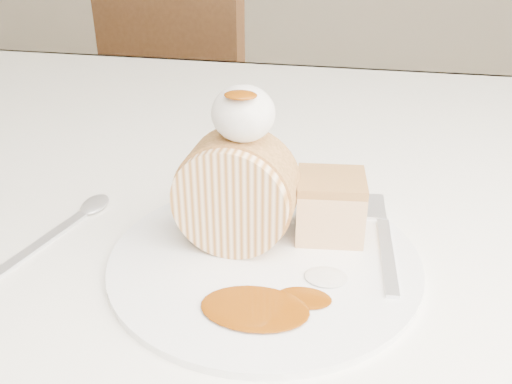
# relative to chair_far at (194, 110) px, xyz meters

# --- Properties ---
(table) EXTENTS (1.40, 0.90, 0.75)m
(table) POSITION_rel_chair_far_xyz_m (0.34, -0.80, 0.15)
(table) COLOR white
(table) RESTS_ON ground
(chair_far) EXTENTS (0.52, 0.52, 0.89)m
(chair_far) POSITION_rel_chair_far_xyz_m (0.00, 0.00, 0.00)
(chair_far) COLOR brown
(chair_far) RESTS_ON ground
(plate) EXTENTS (0.32, 0.32, 0.01)m
(plate) POSITION_rel_chair_far_xyz_m (0.38, -1.02, 0.25)
(plate) COLOR white
(plate) RESTS_ON table
(roulade_slice) EXTENTS (0.11, 0.06, 0.11)m
(roulade_slice) POSITION_rel_chair_far_xyz_m (0.34, -1.00, 0.30)
(roulade_slice) COLOR beige
(roulade_slice) RESTS_ON plate
(cake_chunk) EXTENTS (0.07, 0.06, 0.05)m
(cake_chunk) POSITION_rel_chair_far_xyz_m (0.43, -0.97, 0.28)
(cake_chunk) COLOR tan
(cake_chunk) RESTS_ON plate
(whipped_cream) EXTENTS (0.06, 0.06, 0.05)m
(whipped_cream) POSITION_rel_chair_far_xyz_m (0.35, -1.00, 0.38)
(whipped_cream) COLOR white
(whipped_cream) RESTS_ON roulade_slice
(caramel_drizzle) EXTENTS (0.03, 0.02, 0.01)m
(caramel_drizzle) POSITION_rel_chair_far_xyz_m (0.35, -1.02, 0.41)
(caramel_drizzle) COLOR #723304
(caramel_drizzle) RESTS_ON whipped_cream
(caramel_pool) EXTENTS (0.10, 0.07, 0.00)m
(caramel_pool) POSITION_rel_chair_far_xyz_m (0.38, -1.10, 0.25)
(caramel_pool) COLOR #723304
(caramel_pool) RESTS_ON plate
(fork) EXTENTS (0.03, 0.17, 0.00)m
(fork) POSITION_rel_chair_far_xyz_m (0.49, -1.00, 0.25)
(fork) COLOR silver
(fork) RESTS_ON plate
(spoon) EXTENTS (0.06, 0.16, 0.00)m
(spoon) POSITION_rel_chair_far_xyz_m (0.15, -1.03, 0.24)
(spoon) COLOR silver
(spoon) RESTS_ON table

